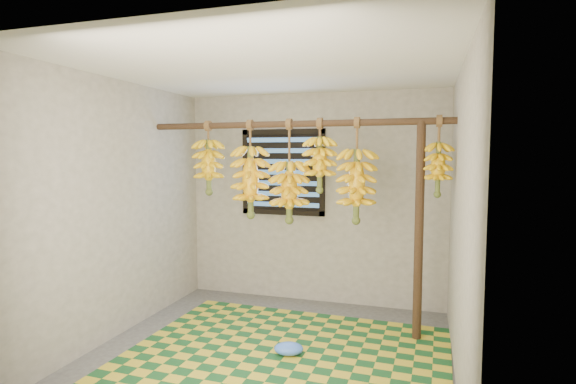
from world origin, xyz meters
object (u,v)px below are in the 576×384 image
at_px(banana_bunch_c, 289,192).
at_px(banana_bunch_d, 320,164).
at_px(banana_bunch_a, 209,167).
at_px(woven_mat, 285,356).
at_px(banana_bunch_e, 356,186).
at_px(banana_bunch_b, 251,182).
at_px(banana_bunch_f, 438,169).
at_px(plastic_bag, 289,349).
at_px(support_post, 419,232).

height_order(banana_bunch_c, banana_bunch_d, same).
height_order(banana_bunch_a, banana_bunch_c, same).
bearing_deg(woven_mat, banana_bunch_e, 55.73).
bearing_deg(banana_bunch_a, banana_bunch_c, 0.00).
relative_size(banana_bunch_b, banana_bunch_c, 0.97).
bearing_deg(banana_bunch_d, banana_bunch_f, 0.00).
xyz_separation_m(woven_mat, plastic_bag, (0.02, 0.02, 0.06)).
distance_m(banana_bunch_c, banana_bunch_e, 0.66).
xyz_separation_m(banana_bunch_d, banana_bunch_f, (1.08, 0.00, -0.04)).
bearing_deg(banana_bunch_f, banana_bunch_d, -180.00).
distance_m(woven_mat, banana_bunch_b, 1.70).
height_order(banana_bunch_a, banana_bunch_f, same).
relative_size(banana_bunch_a, banana_bunch_f, 1.04).
distance_m(banana_bunch_e, banana_bunch_f, 0.74).
bearing_deg(banana_bunch_f, support_post, 180.00).
xyz_separation_m(banana_bunch_b, banana_bunch_d, (0.71, -0.00, 0.18)).
height_order(banana_bunch_b, banana_bunch_d, same).
bearing_deg(support_post, woven_mat, -146.25).
bearing_deg(support_post, banana_bunch_a, 180.00).
bearing_deg(support_post, banana_bunch_f, 0.00).
height_order(banana_bunch_e, banana_bunch_f, same).
xyz_separation_m(plastic_bag, banana_bunch_b, (-0.61, 0.68, 1.37)).
bearing_deg(banana_bunch_c, support_post, 0.00).
distance_m(banana_bunch_d, banana_bunch_e, 0.41).
bearing_deg(banana_bunch_e, banana_bunch_b, -180.00).
height_order(banana_bunch_a, banana_bunch_e, same).
bearing_deg(banana_bunch_c, banana_bunch_d, -0.00).
bearing_deg(woven_mat, banana_bunch_b, 129.97).
distance_m(support_post, banana_bunch_a, 2.19).
relative_size(woven_mat, banana_bunch_b, 2.73).
distance_m(plastic_bag, banana_bunch_b, 1.65).
bearing_deg(woven_mat, support_post, 33.75).
distance_m(plastic_bag, banana_bunch_e, 1.58).
relative_size(banana_bunch_e, banana_bunch_f, 1.37).
xyz_separation_m(woven_mat, banana_bunch_b, (-0.59, 0.70, 1.43)).
relative_size(plastic_bag, banana_bunch_b, 0.26).
xyz_separation_m(support_post, banana_bunch_b, (-1.64, 0.00, 0.43)).
bearing_deg(support_post, plastic_bag, -146.37).
bearing_deg(banana_bunch_c, plastic_bag, -73.31).
xyz_separation_m(support_post, banana_bunch_f, (0.15, 0.00, 0.58)).
height_order(plastic_bag, banana_bunch_d, banana_bunch_d).
height_order(banana_bunch_b, banana_bunch_f, same).
distance_m(banana_bunch_b, banana_bunch_c, 0.42).
relative_size(support_post, banana_bunch_f, 2.78).
bearing_deg(banana_bunch_e, plastic_bag, -123.62).
bearing_deg(banana_bunch_b, woven_mat, -50.03).
bearing_deg(plastic_bag, banana_bunch_d, 81.65).
bearing_deg(woven_mat, plastic_bag, 38.23).
relative_size(banana_bunch_a, banana_bunch_b, 0.77).
distance_m(banana_bunch_b, banana_bunch_f, 1.80).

